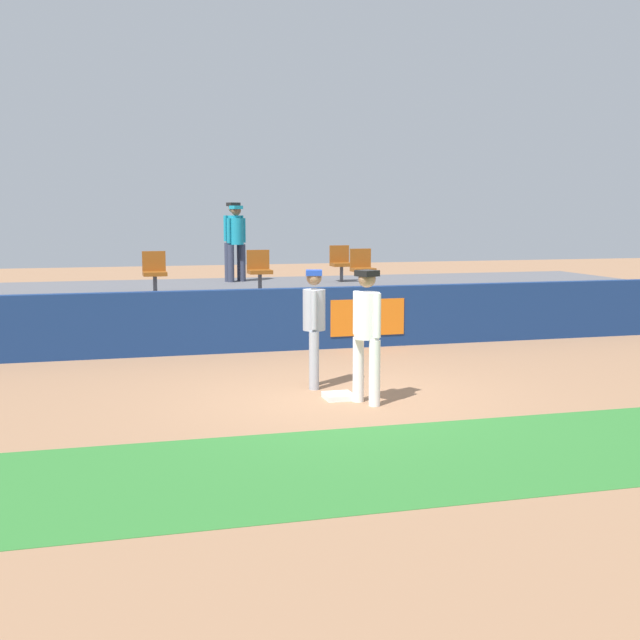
% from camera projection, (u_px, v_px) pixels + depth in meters
% --- Properties ---
extents(ground_plane, '(60.00, 60.00, 0.00)m').
position_uv_depth(ground_plane, '(344.00, 397.00, 11.71)').
color(ground_plane, '#936B4C').
extents(grass_foreground_strip, '(18.00, 2.80, 0.01)m').
position_uv_depth(grass_foreground_strip, '(427.00, 458.00, 8.79)').
color(grass_foreground_strip, '#2D722D').
rests_on(grass_foreground_strip, ground_plane).
extents(first_base, '(0.40, 0.40, 0.08)m').
position_uv_depth(first_base, '(339.00, 396.00, 11.60)').
color(first_base, white).
rests_on(first_base, ground_plane).
extents(player_fielder_home, '(0.46, 0.59, 1.84)m').
position_uv_depth(player_fielder_home, '(366.00, 327.00, 11.19)').
color(player_fielder_home, white).
rests_on(player_fielder_home, ground_plane).
extents(player_runner_visitor, '(0.41, 0.48, 1.77)m').
position_uv_depth(player_runner_visitor, '(314.00, 320.00, 12.24)').
color(player_runner_visitor, '#9EA3AD').
rests_on(player_runner_visitor, ground_plane).
extents(field_wall, '(18.00, 0.26, 1.19)m').
position_uv_depth(field_wall, '(281.00, 319.00, 15.64)').
color(field_wall, navy).
rests_on(field_wall, ground_plane).
extents(bleacher_platform, '(18.00, 4.80, 1.01)m').
position_uv_depth(bleacher_platform, '(256.00, 309.00, 18.10)').
color(bleacher_platform, '#59595E').
rests_on(bleacher_platform, ground_plane).
extents(seat_back_right, '(0.46, 0.44, 0.84)m').
position_uv_depth(seat_back_right, '(341.00, 261.00, 19.18)').
color(seat_back_right, '#4C4C51').
rests_on(seat_back_right, bleacher_platform).
extents(seat_front_center, '(0.47, 0.44, 0.84)m').
position_uv_depth(seat_front_center, '(259.00, 268.00, 16.86)').
color(seat_front_center, '#4C4C51').
rests_on(seat_front_center, bleacher_platform).
extents(seat_front_right, '(0.46, 0.44, 0.84)m').
position_uv_depth(seat_front_right, '(362.00, 266.00, 17.44)').
color(seat_front_right, '#4C4C51').
rests_on(seat_front_right, bleacher_platform).
extents(seat_front_left, '(0.46, 0.44, 0.84)m').
position_uv_depth(seat_front_left, '(154.00, 270.00, 16.31)').
color(seat_front_left, '#4C4C51').
rests_on(seat_front_left, bleacher_platform).
extents(spectator_hooded, '(0.46, 0.44, 1.76)m').
position_uv_depth(spectator_hooded, '(236.00, 238.00, 19.02)').
color(spectator_hooded, '#33384C').
rests_on(spectator_hooded, bleacher_platform).
extents(spectator_capped, '(0.49, 0.44, 1.83)m').
position_uv_depth(spectator_capped, '(234.00, 236.00, 19.14)').
color(spectator_capped, '#33384C').
rests_on(spectator_capped, bleacher_platform).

